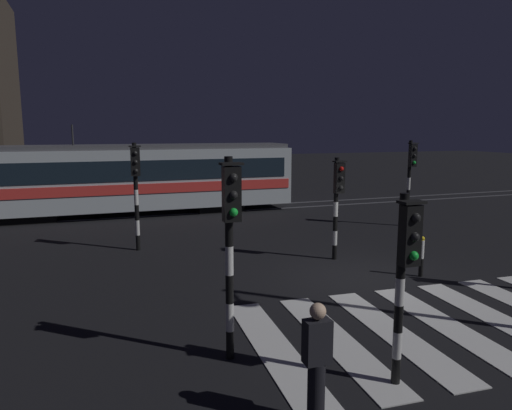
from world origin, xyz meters
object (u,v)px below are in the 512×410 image
Objects in this scene: traffic_light_corner_far_left at (136,180)px; bollard_island_edge at (421,256)px; traffic_light_median_centre at (338,193)px; pedestrian_waiting_at_kerb at (317,363)px; tram at (128,178)px; traffic_light_corner_far_right at (411,170)px; traffic_light_kerb_mid_left at (405,263)px; traffic_light_corner_near_left at (230,229)px.

bollard_island_edge is (6.96, -5.34, -1.77)m from traffic_light_corner_far_left.
traffic_light_median_centre reaches higher than pedestrian_waiting_at_kerb.
bollard_island_edge is at bearing -61.32° from tram.
tram reaches higher than pedestrian_waiting_at_kerb.
traffic_light_corner_far_left is 3.18× the size of bollard_island_edge.
traffic_light_median_centre is 0.88× the size of traffic_light_corner_far_left.
traffic_light_median_centre is 0.20× the size of tram.
traffic_light_corner_far_right reaches higher than traffic_light_kerb_mid_left.
traffic_light_corner_far_left reaches higher than bollard_island_edge.
traffic_light_kerb_mid_left reaches higher than bollard_island_edge.
traffic_light_corner_far_left is (-0.78, 8.17, 0.01)m from traffic_light_corner_near_left.
tram is at bearing 93.63° from pedestrian_waiting_at_kerb.
tram is 17.20m from pedestrian_waiting_at_kerb.
traffic_light_kerb_mid_left is at bearing -73.11° from traffic_light_corner_far_left.
traffic_light_corner_far_left is at bearing -178.00° from traffic_light_corner_far_right.
traffic_light_corner_far_right is at bearing 2.00° from traffic_light_corner_far_left.
traffic_light_corner_far_right is 1.16× the size of traffic_light_kerb_mid_left.
traffic_light_corner_far_left reaches higher than traffic_light_corner_far_right.
pedestrian_waiting_at_kerb is (-4.23, -7.12, -1.18)m from traffic_light_median_centre.
traffic_light_corner_far_right is 2.05× the size of pedestrian_waiting_at_kerb.
traffic_light_corner_near_left is 1.16× the size of traffic_light_kerb_mid_left.
traffic_light_corner_far_left reaches higher than traffic_light_corner_near_left.
traffic_light_corner_far_left is 6.92m from tram.
traffic_light_corner_far_left is (-5.58, 3.13, 0.27)m from traffic_light_median_centre.
pedestrian_waiting_at_kerb is (1.36, -10.25, -1.45)m from traffic_light_corner_far_left.
traffic_light_kerb_mid_left is (-7.86, -10.23, -0.32)m from traffic_light_corner_far_right.
pedestrian_waiting_at_kerb is at bearing -138.78° from bollard_island_edge.
bollard_island_edge is (6.18, 2.83, -1.76)m from traffic_light_corner_near_left.
bollard_island_edge is (5.60, 4.91, -0.32)m from pedestrian_waiting_at_kerb.
tram is 13.92× the size of bollard_island_edge.
traffic_light_corner_far_right reaches higher than traffic_light_median_centre.
traffic_light_kerb_mid_left is at bearing -127.56° from traffic_light_corner_far_right.
traffic_light_corner_far_left is 1.17× the size of traffic_light_kerb_mid_left.
tram is 9.03× the size of pedestrian_waiting_at_kerb.
traffic_light_kerb_mid_left is (2.21, -1.68, -0.33)m from traffic_light_corner_near_left.
bollard_island_edge is (3.97, 4.51, -1.43)m from traffic_light_kerb_mid_left.
traffic_light_median_centre is at bearing 46.37° from traffic_light_corner_near_left.
bollard_island_edge is (1.37, -2.21, -1.50)m from traffic_light_median_centre.
pedestrian_waiting_at_kerb is at bearing -131.79° from traffic_light_corner_far_right.
traffic_light_corner_near_left is at bearing 105.43° from pedestrian_waiting_at_kerb.
traffic_light_kerb_mid_left is 16.96m from tram.
traffic_light_corner_near_left is 2.05× the size of pedestrian_waiting_at_kerb.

